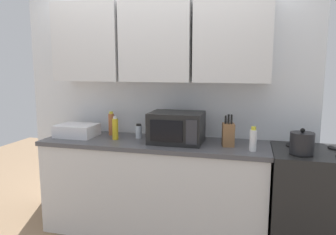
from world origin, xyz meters
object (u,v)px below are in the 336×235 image
kettle (302,143)px  microwave (177,127)px  bottle_white_jar (253,140)px  bottle_spice_jar (111,124)px  knife_block (228,134)px  dish_rack (77,130)px  stove_range (317,203)px  bottle_clear_tall (139,131)px  bottle_yellow_mustard (115,129)px

kettle → microwave: size_ratio=0.42×
microwave → bottle_white_jar: 0.69m
bottle_spice_jar → knife_block: bearing=-8.1°
kettle → dish_rack: 2.08m
kettle → microwave: bearing=171.6°
stove_range → knife_block: 0.93m
bottle_spice_jar → kettle: bearing=-9.9°
stove_range → microwave: 1.35m
dish_rack → microwave: bearing=-0.3°
knife_block → bottle_white_jar: size_ratio=1.38×
bottle_clear_tall → bottle_yellow_mustard: (-0.19, -0.11, 0.04)m
bottle_white_jar → bottle_spice_jar: bearing=168.3°
microwave → bottle_white_jar: size_ratio=2.34×
stove_range → bottle_clear_tall: size_ratio=6.51×
bottle_white_jar → bottle_spice_jar: bottle_spice_jar is taller
dish_rack → bottle_yellow_mustard: bearing=-4.2°
knife_block → bottle_yellow_mustard: size_ratio=1.27×
microwave → bottle_white_jar: (0.68, -0.13, -0.05)m
knife_block → bottle_yellow_mustard: bearing=-179.3°
kettle → stove_range: bearing=39.5°
stove_range → knife_block: bearing=179.9°
dish_rack → bottle_clear_tall: 0.63m
bottle_white_jar → bottle_spice_jar: size_ratio=0.85×
stove_range → bottle_clear_tall: 1.70m
stove_range → bottle_clear_tall: bottle_clear_tall is taller
dish_rack → bottle_spice_jar: size_ratio=1.58×
bottle_white_jar → dish_rack: bearing=175.3°
kettle → bottle_clear_tall: size_ratio=1.44×
kettle → bottle_spice_jar: bearing=170.1°
dish_rack → bottle_clear_tall: (0.62, 0.08, 0.01)m
bottle_clear_tall → knife_block: bearing=-6.7°
stove_range → bottle_clear_tall: bearing=176.4°
knife_block → kettle: bearing=-13.6°
bottle_white_jar → bottle_spice_jar: (-1.40, 0.29, 0.02)m
bottle_clear_tall → microwave: bearing=-12.5°
dish_rack → bottle_spice_jar: bottle_spice_jar is taller
stove_range → bottle_yellow_mustard: 1.90m
knife_block → bottle_spice_jar: size_ratio=1.17×
kettle → knife_block: bearing=166.4°
bottle_spice_jar → stove_range: bearing=-5.0°
bottle_clear_tall → bottle_spice_jar: size_ratio=0.58×
microwave → bottle_yellow_mustard: (-0.60, -0.03, -0.04)m
bottle_yellow_mustard → stove_range: bearing=0.4°
kettle → bottle_yellow_mustard: bottle_yellow_mustard is taller
stove_range → microwave: size_ratio=1.90×
bottle_clear_tall → bottle_spice_jar: 0.33m
dish_rack → bottle_spice_jar: 0.34m
microwave → knife_block: knife_block is taller
microwave → knife_block: 0.47m
bottle_white_jar → bottle_yellow_mustard: bottle_yellow_mustard is taller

